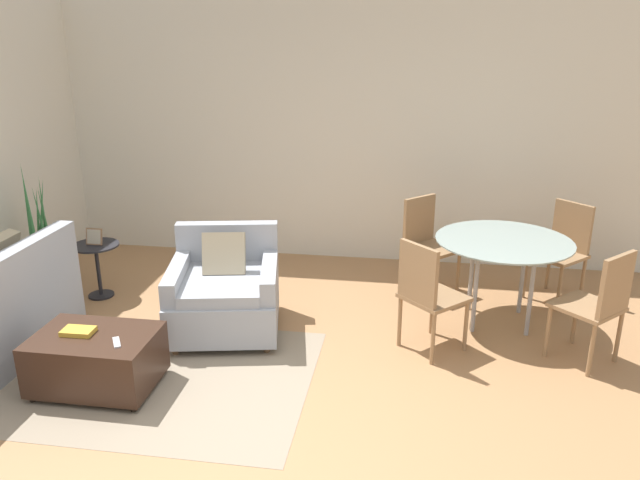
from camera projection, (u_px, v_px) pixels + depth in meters
ground_plane at (239, 443)px, 3.80m from camera, size 20.00×20.00×0.00m
wall_back at (323, 131)px, 6.50m from camera, size 12.00×0.06×2.75m
area_rug at (153, 376)px, 4.52m from camera, size 2.29×1.69×0.01m
armchair at (225, 292)px, 5.15m from camera, size 1.03×1.07×0.82m
ottoman at (96, 359)px, 4.32m from camera, size 0.83×0.57×0.41m
book_stack at (78, 331)px, 4.28m from camera, size 0.22×0.14×0.03m
tv_remote_primary at (117, 342)px, 4.15m from camera, size 0.11×0.15×0.01m
potted_plant at (46, 265)px, 5.92m from camera, size 0.39×0.39×1.26m
side_table at (97, 260)px, 5.76m from camera, size 0.43×0.43×0.51m
picture_frame at (94, 237)px, 5.69m from camera, size 0.15×0.06×0.15m
dining_table at (503, 249)px, 5.16m from camera, size 1.12×1.12×0.74m
dining_chair_near_left at (427, 290)px, 4.71m from camera, size 0.59×0.59×0.90m
dining_chair_near_right at (600, 301)px, 4.53m from camera, size 0.59×0.59×0.90m
dining_chair_far_left at (426, 238)px, 5.88m from camera, size 0.59×0.59×0.90m
dining_chair_far_right at (564, 245)px, 5.69m from camera, size 0.59×0.59×0.90m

